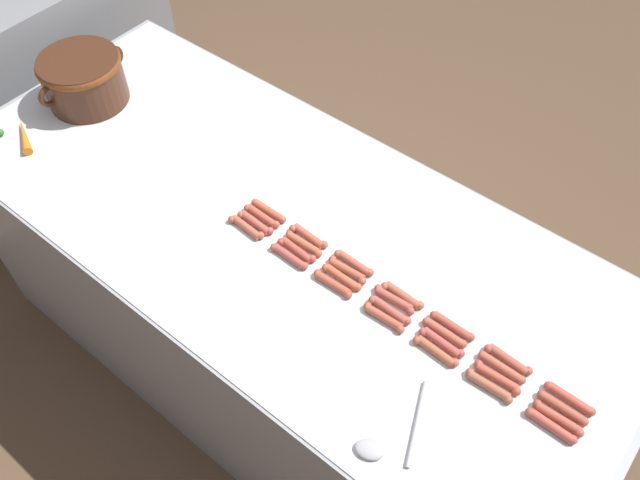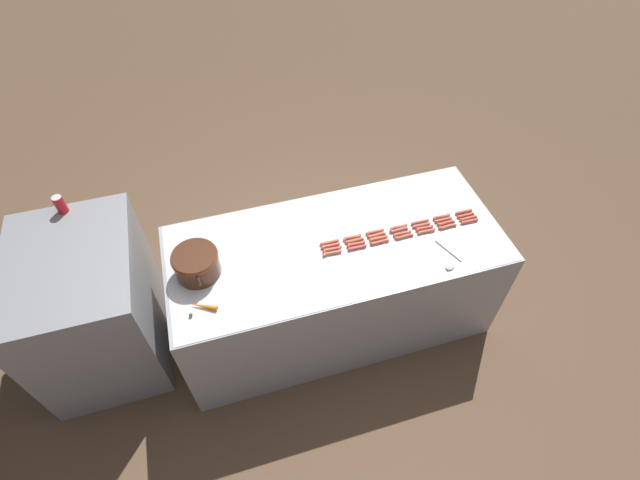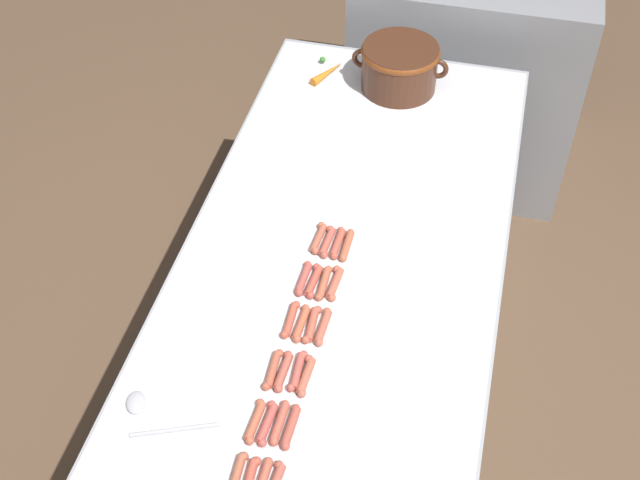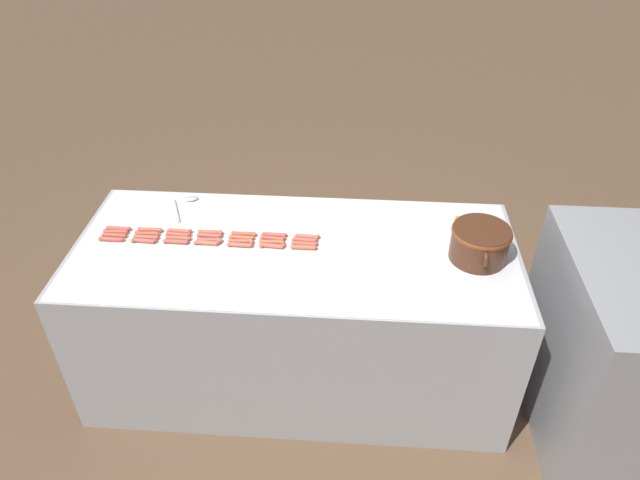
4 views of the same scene
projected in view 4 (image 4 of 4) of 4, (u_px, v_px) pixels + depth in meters
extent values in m
plane|color=brown|center=(299.00, 369.00, 3.38)|extent=(20.00, 20.00, 0.00)
cube|color=#9EA0A5|center=(297.00, 314.00, 3.12)|extent=(0.95, 2.21, 0.89)
cube|color=silver|center=(295.00, 248.00, 2.85)|extent=(0.93, 2.17, 0.00)
cube|color=gray|center=(628.00, 352.00, 2.80)|extent=(0.99, 0.76, 1.03)
cylinder|color=#BB5041|center=(119.00, 229.00, 2.96)|extent=(0.02, 0.11, 0.02)
sphere|color=#BB5041|center=(108.00, 228.00, 2.96)|extent=(0.02, 0.02, 0.02)
sphere|color=#BB5041|center=(129.00, 229.00, 2.96)|extent=(0.02, 0.02, 0.02)
cylinder|color=#B15C41|center=(150.00, 230.00, 2.95)|extent=(0.03, 0.11, 0.02)
sphere|color=#B15C41|center=(140.00, 229.00, 2.95)|extent=(0.02, 0.02, 0.02)
sphere|color=#B15C41|center=(160.00, 231.00, 2.94)|extent=(0.02, 0.02, 0.02)
cylinder|color=#BB5C40|center=(180.00, 231.00, 2.94)|extent=(0.03, 0.11, 0.02)
sphere|color=#BB5C40|center=(169.00, 231.00, 2.94)|extent=(0.02, 0.02, 0.02)
sphere|color=#BB5C40|center=(190.00, 231.00, 2.94)|extent=(0.02, 0.02, 0.02)
cylinder|color=#B6573E|center=(211.00, 232.00, 2.93)|extent=(0.03, 0.11, 0.02)
sphere|color=#B6573E|center=(200.00, 232.00, 2.94)|extent=(0.02, 0.02, 0.02)
sphere|color=#B6573E|center=(221.00, 233.00, 2.93)|extent=(0.02, 0.02, 0.02)
cylinder|color=#BD533E|center=(244.00, 234.00, 2.92)|extent=(0.03, 0.11, 0.02)
sphere|color=#BD533E|center=(233.00, 233.00, 2.93)|extent=(0.02, 0.02, 0.02)
sphere|color=#BD533E|center=(254.00, 235.00, 2.92)|extent=(0.02, 0.02, 0.02)
cylinder|color=#B95145|center=(274.00, 235.00, 2.91)|extent=(0.03, 0.11, 0.02)
sphere|color=#B95145|center=(264.00, 235.00, 2.92)|extent=(0.02, 0.02, 0.02)
sphere|color=#B95145|center=(285.00, 235.00, 2.91)|extent=(0.02, 0.02, 0.02)
cylinder|color=#B85C44|center=(307.00, 237.00, 2.90)|extent=(0.03, 0.11, 0.02)
sphere|color=#B85C44|center=(296.00, 237.00, 2.90)|extent=(0.02, 0.02, 0.02)
sphere|color=#B85C44|center=(318.00, 237.00, 2.90)|extent=(0.02, 0.02, 0.02)
cylinder|color=#B4513D|center=(116.00, 232.00, 2.94)|extent=(0.03, 0.11, 0.02)
sphere|color=#B4513D|center=(106.00, 231.00, 2.94)|extent=(0.02, 0.02, 0.02)
sphere|color=#B4513D|center=(126.00, 232.00, 2.93)|extent=(0.02, 0.02, 0.02)
cylinder|color=#B9503D|center=(147.00, 234.00, 2.92)|extent=(0.03, 0.11, 0.02)
sphere|color=#B9503D|center=(137.00, 233.00, 2.93)|extent=(0.02, 0.02, 0.02)
sphere|color=#B9503D|center=(158.00, 234.00, 2.92)|extent=(0.02, 0.02, 0.02)
cylinder|color=#B74F45|center=(178.00, 235.00, 2.92)|extent=(0.03, 0.11, 0.02)
sphere|color=#B74F45|center=(168.00, 235.00, 2.92)|extent=(0.02, 0.02, 0.02)
sphere|color=#B74F45|center=(189.00, 235.00, 2.92)|extent=(0.02, 0.02, 0.02)
cylinder|color=#B15645|center=(209.00, 236.00, 2.91)|extent=(0.03, 0.11, 0.02)
sphere|color=#B15645|center=(199.00, 235.00, 2.91)|extent=(0.02, 0.02, 0.02)
sphere|color=#B15645|center=(220.00, 236.00, 2.91)|extent=(0.02, 0.02, 0.02)
cylinder|color=#BE5D3F|center=(242.00, 238.00, 2.90)|extent=(0.03, 0.11, 0.02)
sphere|color=#BE5D3F|center=(231.00, 237.00, 2.90)|extent=(0.02, 0.02, 0.02)
sphere|color=#BE5D3F|center=(252.00, 238.00, 2.89)|extent=(0.02, 0.02, 0.02)
cylinder|color=#B84F40|center=(273.00, 238.00, 2.89)|extent=(0.03, 0.11, 0.02)
sphere|color=#B84F40|center=(262.00, 238.00, 2.89)|extent=(0.02, 0.02, 0.02)
sphere|color=#B84F40|center=(284.00, 238.00, 2.89)|extent=(0.02, 0.02, 0.02)
cylinder|color=#B95646|center=(305.00, 240.00, 2.88)|extent=(0.03, 0.11, 0.02)
sphere|color=#B95646|center=(294.00, 240.00, 2.88)|extent=(0.02, 0.02, 0.02)
sphere|color=#B95646|center=(316.00, 240.00, 2.88)|extent=(0.02, 0.02, 0.02)
cylinder|color=#B1513D|center=(114.00, 235.00, 2.91)|extent=(0.02, 0.11, 0.02)
sphere|color=#B1513D|center=(104.00, 235.00, 2.91)|extent=(0.02, 0.02, 0.02)
sphere|color=#B1513D|center=(125.00, 236.00, 2.91)|extent=(0.02, 0.02, 0.02)
cylinder|color=#B45943|center=(146.00, 237.00, 2.90)|extent=(0.02, 0.11, 0.02)
sphere|color=#B45943|center=(136.00, 237.00, 2.90)|extent=(0.02, 0.02, 0.02)
sphere|color=#B45943|center=(157.00, 238.00, 2.90)|extent=(0.02, 0.02, 0.02)
cylinder|color=#B95844|center=(179.00, 238.00, 2.89)|extent=(0.03, 0.11, 0.02)
sphere|color=#B95844|center=(168.00, 238.00, 2.89)|extent=(0.02, 0.02, 0.02)
sphere|color=#B95844|center=(189.00, 239.00, 2.89)|extent=(0.02, 0.02, 0.02)
cylinder|color=#B35346|center=(210.00, 240.00, 2.88)|extent=(0.03, 0.11, 0.02)
sphere|color=#B35346|center=(199.00, 239.00, 2.89)|extent=(0.02, 0.02, 0.02)
sphere|color=#B35346|center=(220.00, 241.00, 2.87)|extent=(0.02, 0.02, 0.02)
cylinder|color=#B75842|center=(241.00, 241.00, 2.87)|extent=(0.03, 0.11, 0.02)
sphere|color=#B75842|center=(230.00, 240.00, 2.88)|extent=(0.02, 0.02, 0.02)
sphere|color=#B75842|center=(252.00, 242.00, 2.87)|extent=(0.02, 0.02, 0.02)
cylinder|color=#B65E41|center=(272.00, 242.00, 2.87)|extent=(0.03, 0.11, 0.02)
sphere|color=#B65E41|center=(261.00, 241.00, 2.87)|extent=(0.02, 0.02, 0.02)
sphere|color=#B65E41|center=(283.00, 243.00, 2.86)|extent=(0.02, 0.02, 0.02)
cylinder|color=#BE5441|center=(305.00, 244.00, 2.85)|extent=(0.03, 0.11, 0.02)
sphere|color=#BE5441|center=(294.00, 244.00, 2.86)|extent=(0.02, 0.02, 0.02)
sphere|color=#BE5441|center=(316.00, 244.00, 2.85)|extent=(0.02, 0.02, 0.02)
cylinder|color=#BD4F3E|center=(111.00, 239.00, 2.89)|extent=(0.03, 0.11, 0.02)
sphere|color=#BD4F3E|center=(101.00, 239.00, 2.89)|extent=(0.02, 0.02, 0.02)
sphere|color=#BD4F3E|center=(122.00, 240.00, 2.88)|extent=(0.02, 0.02, 0.02)
cylinder|color=#B05445|center=(144.00, 241.00, 2.87)|extent=(0.03, 0.11, 0.02)
sphere|color=#B05445|center=(133.00, 241.00, 2.88)|extent=(0.02, 0.02, 0.02)
sphere|color=#B05445|center=(155.00, 241.00, 2.87)|extent=(0.02, 0.02, 0.02)
cylinder|color=#B05040|center=(176.00, 242.00, 2.87)|extent=(0.03, 0.11, 0.02)
sphere|color=#B05040|center=(165.00, 241.00, 2.87)|extent=(0.02, 0.02, 0.02)
sphere|color=#B05040|center=(187.00, 242.00, 2.87)|extent=(0.02, 0.02, 0.02)
cylinder|color=#B65C46|center=(207.00, 243.00, 2.86)|extent=(0.03, 0.11, 0.02)
sphere|color=#B65C46|center=(196.00, 243.00, 2.86)|extent=(0.02, 0.02, 0.02)
sphere|color=#B65C46|center=(218.00, 243.00, 2.86)|extent=(0.02, 0.02, 0.02)
cylinder|color=#B75B45|center=(240.00, 245.00, 2.85)|extent=(0.03, 0.11, 0.02)
sphere|color=#B75B45|center=(229.00, 245.00, 2.85)|extent=(0.02, 0.02, 0.02)
sphere|color=#B75B45|center=(251.00, 245.00, 2.85)|extent=(0.02, 0.02, 0.02)
cylinder|color=#BD5B45|center=(272.00, 246.00, 2.84)|extent=(0.03, 0.11, 0.02)
sphere|color=#BD5B45|center=(261.00, 246.00, 2.84)|extent=(0.02, 0.02, 0.02)
sphere|color=#BD5B45|center=(283.00, 246.00, 2.84)|extent=(0.02, 0.02, 0.02)
cylinder|color=#B85C3F|center=(304.00, 247.00, 2.83)|extent=(0.02, 0.11, 0.02)
sphere|color=#B85C3F|center=(293.00, 247.00, 2.83)|extent=(0.02, 0.02, 0.02)
sphere|color=#B85C3F|center=(315.00, 248.00, 2.83)|extent=(0.02, 0.02, 0.02)
cylinder|color=#472616|center=(480.00, 244.00, 2.73)|extent=(0.27, 0.27, 0.17)
torus|color=brown|center=(482.00, 232.00, 2.69)|extent=(0.28, 0.28, 0.03)
torus|color=#472616|center=(476.00, 224.00, 2.83)|extent=(0.08, 0.02, 0.08)
torus|color=#472616|center=(485.00, 259.00, 2.62)|extent=(0.08, 0.02, 0.08)
cylinder|color=#B7B7BC|center=(177.00, 211.00, 3.10)|extent=(0.21, 0.09, 0.01)
ellipsoid|color=#B7B7BC|center=(191.00, 199.00, 3.19)|extent=(0.07, 0.08, 0.02)
cone|color=orange|center=(471.00, 223.00, 2.99)|extent=(0.11, 0.17, 0.03)
sphere|color=#387F2D|center=(485.00, 220.00, 3.02)|extent=(0.02, 0.02, 0.02)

